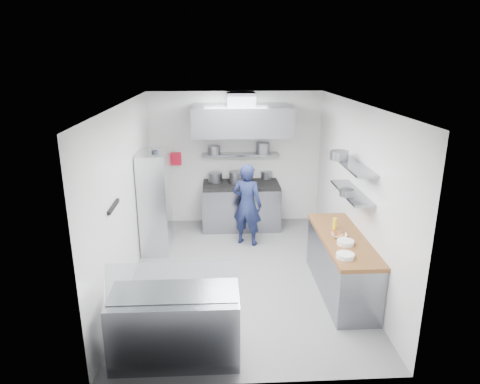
{
  "coord_description": "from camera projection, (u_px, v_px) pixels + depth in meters",
  "views": [
    {
      "loc": [
        -0.36,
        -6.37,
        3.46
      ],
      "look_at": [
        0.0,
        0.6,
        1.25
      ],
      "focal_mm": 32.0,
      "sensor_mm": 36.0,
      "label": 1
    }
  ],
  "objects": [
    {
      "name": "wall_front",
      "position": [
        256.0,
        270.0,
        4.33
      ],
      "size": [
        3.6,
        2.8,
        0.02
      ],
      "primitive_type": "cube",
      "rotation": [
        -1.57,
        0.0,
        0.0
      ],
      "color": "white",
      "rests_on": "floor"
    },
    {
      "name": "shelf_pot_d",
      "position": [
        339.0,
        155.0,
        6.6
      ],
      "size": [
        0.29,
        0.29,
        0.14
      ],
      "primitive_type": "cylinder",
      "color": "slate",
      "rests_on": "wall_shelf_upper"
    },
    {
      "name": "wall_left",
      "position": [
        126.0,
        196.0,
        6.62
      ],
      "size": [
        2.8,
        5.0,
        0.02
      ],
      "primitive_type": "cube",
      "rotation": [
        1.57,
        0.0,
        1.57
      ],
      "color": "white",
      "rests_on": "floor"
    },
    {
      "name": "cooktop",
      "position": [
        241.0,
        185.0,
        8.85
      ],
      "size": [
        1.57,
        0.78,
        0.06
      ],
      "primitive_type": "cube",
      "color": "black",
      "rests_on": "gas_range"
    },
    {
      "name": "chef",
      "position": [
        247.0,
        205.0,
        8.08
      ],
      "size": [
        0.69,
        0.59,
        1.59
      ],
      "primitive_type": "imported",
      "rotation": [
        0.0,
        0.0,
        2.71
      ],
      "color": "#151C40",
      "rests_on": "floor"
    },
    {
      "name": "shelf_pot_b",
      "position": [
        263.0,
        148.0,
        8.89
      ],
      "size": [
        0.29,
        0.29,
        0.22
      ],
      "primitive_type": "cylinder",
      "color": "slate",
      "rests_on": "over_range_shelf"
    },
    {
      "name": "prep_counter_base",
      "position": [
        341.0,
        266.0,
        6.5
      ],
      "size": [
        0.62,
        2.0,
        0.84
      ],
      "primitive_type": "cube",
      "color": "gray",
      "rests_on": "floor"
    },
    {
      "name": "plate_stack_a",
      "position": [
        345.0,
        256.0,
        5.7
      ],
      "size": [
        0.24,
        0.24,
        0.06
      ],
      "primitive_type": "cylinder",
      "color": "white",
      "rests_on": "prep_counter_top"
    },
    {
      "name": "squeeze_bottle",
      "position": [
        335.0,
        223.0,
        6.64
      ],
      "size": [
        0.06,
        0.06,
        0.18
      ],
      "primitive_type": "cylinder",
      "color": "yellow",
      "rests_on": "prep_counter_top"
    },
    {
      "name": "ceiling",
      "position": [
        242.0,
        104.0,
        6.28
      ],
      "size": [
        5.0,
        5.0,
        0.0
      ],
      "primitive_type": "plane",
      "rotation": [
        3.14,
        0.0,
        0.0
      ],
      "color": "silver",
      "rests_on": "wall_back"
    },
    {
      "name": "floor",
      "position": [
        242.0,
        274.0,
        7.13
      ],
      "size": [
        5.0,
        5.0,
        0.0
      ],
      "primitive_type": "plane",
      "color": "slate",
      "rests_on": "ground"
    },
    {
      "name": "wall_shelf_upper",
      "position": [
        353.0,
        166.0,
        6.34
      ],
      "size": [
        0.3,
        1.3,
        0.04
      ],
      "primitive_type": "cube",
      "color": "gray",
      "rests_on": "wall_right"
    },
    {
      "name": "stock_pot_right",
      "position": [
        266.0,
        175.0,
        9.2
      ],
      "size": [
        0.25,
        0.25,
        0.16
      ],
      "primitive_type": "cylinder",
      "color": "slate",
      "rests_on": "cooktop"
    },
    {
      "name": "extractor_hood",
      "position": [
        242.0,
        120.0,
        8.27
      ],
      "size": [
        1.9,
        1.15,
        0.55
      ],
      "primitive_type": "cube",
      "color": "gray",
      "rests_on": "wall_back"
    },
    {
      "name": "stock_pot_left",
      "position": [
        215.0,
        177.0,
        8.93
      ],
      "size": [
        0.3,
        0.3,
        0.2
      ],
      "primitive_type": "cylinder",
      "color": "slate",
      "rests_on": "cooktop"
    },
    {
      "name": "stock_pot_mid",
      "position": [
        237.0,
        177.0,
        8.86
      ],
      "size": [
        0.32,
        0.32,
        0.24
      ],
      "primitive_type": "cylinder",
      "color": "slate",
      "rests_on": "cooktop"
    },
    {
      "name": "wall_back",
      "position": [
        235.0,
        158.0,
        9.09
      ],
      "size": [
        3.6,
        2.8,
        0.02
      ],
      "primitive_type": "cube",
      "rotation": [
        1.57,
        0.0,
        0.0
      ],
      "color": "white",
      "rests_on": "floor"
    },
    {
      "name": "display_glass",
      "position": [
        172.0,
        282.0,
        4.74
      ],
      "size": [
        1.47,
        0.19,
        0.42
      ],
      "primitive_type": "cube",
      "rotation": [
        -0.38,
        0.0,
        0.0
      ],
      "color": "silver",
      "rests_on": "display_case"
    },
    {
      "name": "display_case",
      "position": [
        176.0,
        326.0,
        5.05
      ],
      "size": [
        1.5,
        0.7,
        0.85
      ],
      "primitive_type": "cube",
      "color": "gray",
      "rests_on": "floor"
    },
    {
      "name": "hood_duct",
      "position": [
        241.0,
        99.0,
        8.37
      ],
      "size": [
        0.55,
        0.55,
        0.24
      ],
      "primitive_type": "cube",
      "color": "slate",
      "rests_on": "extractor_hood"
    },
    {
      "name": "plate_stack_b",
      "position": [
        345.0,
        242.0,
        6.11
      ],
      "size": [
        0.24,
        0.24,
        0.06
      ],
      "primitive_type": "cylinder",
      "color": "white",
      "rests_on": "prep_counter_top"
    },
    {
      "name": "rack_jar",
      "position": [
        155.0,
        155.0,
        7.55
      ],
      "size": [
        0.11,
        0.11,
        0.18
      ],
      "primitive_type": "cylinder",
      "color": "black",
      "rests_on": "wire_rack"
    },
    {
      "name": "red_firebox",
      "position": [
        176.0,
        159.0,
        8.96
      ],
      "size": [
        0.22,
        0.1,
        0.26
      ],
      "primitive_type": "cube",
      "color": "red",
      "rests_on": "wall_back"
    },
    {
      "name": "wire_rack",
      "position": [
        155.0,
        201.0,
        7.85
      ],
      "size": [
        0.5,
        0.9,
        1.85
      ],
      "primitive_type": "cube",
      "color": "silver",
      "rests_on": "floor"
    },
    {
      "name": "shelf_pot_c",
      "position": [
        347.0,
        193.0,
        6.23
      ],
      "size": [
        0.21,
        0.21,
        0.1
      ],
      "primitive_type": "cylinder",
      "color": "slate",
      "rests_on": "wall_shelf_lower"
    },
    {
      "name": "wall_right",
      "position": [
        355.0,
        193.0,
        6.8
      ],
      "size": [
        2.8,
        5.0,
        0.02
      ],
      "primitive_type": "cube",
      "rotation": [
        1.57,
        0.0,
        -1.57
      ],
      "color": "white",
      "rests_on": "floor"
    },
    {
      "name": "prep_counter_top",
      "position": [
        343.0,
        239.0,
        6.37
      ],
      "size": [
        0.65,
        2.04,
        0.06
      ],
      "primitive_type": "cube",
      "color": "brown",
      "rests_on": "prep_counter_base"
    },
    {
      "name": "copper_pan",
      "position": [
        339.0,
        233.0,
        6.41
      ],
      "size": [
        0.18,
        0.18,
        0.06
      ],
      "primitive_type": "cylinder",
      "color": "#BF6B35",
      "rests_on": "prep_counter_top"
    },
    {
      "name": "knife_strip",
      "position": [
        114.0,
        206.0,
        5.72
      ],
      "size": [
        0.04,
        0.55,
        0.05
      ],
      "primitive_type": "cube",
      "color": "black",
      "rests_on": "wall_left"
    },
    {
      "name": "wall_shelf_lower",
      "position": [
        351.0,
        192.0,
        6.47
      ],
      "size": [
        0.3,
        1.3,
        0.04
      ],
      "primitive_type": "cube",
      "color": "gray",
      "rests_on": "wall_right"
    },
    {
      "name": "gas_range",
      "position": [
        241.0,
        207.0,
        9.0
      ],
      "size": [
        1.6,
        0.8,
        0.9
      ],
      "primitive_type": "cube",
      "color": "gray",
      "rests_on": "floor"
    },
    {
      "name": "rack_bin_b",
      "position": [
        157.0,
        177.0,
        8.05
      ],
      "size": [
        0.14,
        0.18,
        0.16
      ],
      "primitive_type": "cube",
      "color": "yellow",
      "rests_on": "wire_rack"
    },
    {
      "name": "rack_bin_a",
      "position": [
        156.0,
        208.0,
        7.87
      ],
      "size": [
        0.15,
        0.19,
        0.17
      ],
      "primitive_type": "cube",
      "color": "white",
      "rests_on": "wire_rack"
    },
    {
      "name": "mixing_bowl",
      "position": [
        339.0,
        235.0,
        6.35
      ],
      "size": [
        0.26,
        0.26,
        0.06
      ],
      "primitive_type": "imported",
      "rotation": [
        0.0,
        0.0,
        -0.16
      ],
      "color": "white",
      "rests_on": "prep_counter_top"
    },
    {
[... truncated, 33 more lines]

